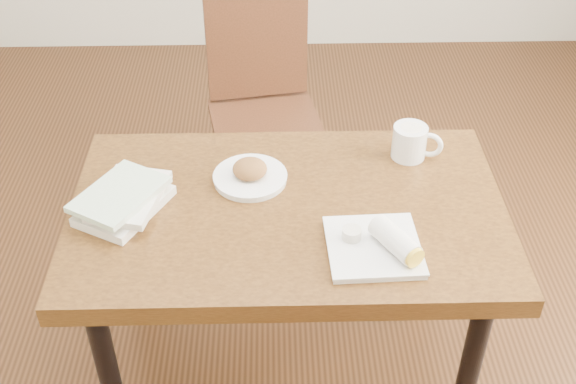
{
  "coord_description": "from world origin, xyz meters",
  "views": [
    {
      "loc": [
        -0.04,
        -1.56,
        2.02
      ],
      "look_at": [
        0.0,
        0.0,
        0.8
      ],
      "focal_mm": 45.0,
      "sensor_mm": 36.0,
      "label": 1
    }
  ],
  "objects_px": {
    "plate_scone": "(250,174)",
    "coffee_mug": "(411,142)",
    "book_stack": "(125,200)",
    "table": "(288,230)",
    "chair_far": "(262,98)",
    "plate_burrito": "(380,245)"
  },
  "relations": [
    {
      "from": "coffee_mug",
      "to": "plate_burrito",
      "type": "height_order",
      "value": "coffee_mug"
    },
    {
      "from": "book_stack",
      "to": "chair_far",
      "type": "bearing_deg",
      "value": 68.34
    },
    {
      "from": "chair_far",
      "to": "plate_scone",
      "type": "height_order",
      "value": "chair_far"
    },
    {
      "from": "book_stack",
      "to": "table",
      "type": "bearing_deg",
      "value": 0.25
    },
    {
      "from": "chair_far",
      "to": "plate_burrito",
      "type": "xyz_separation_m",
      "value": [
        0.31,
        -1.12,
        0.23
      ]
    },
    {
      "from": "table",
      "to": "chair_far",
      "type": "relative_size",
      "value": 1.27
    },
    {
      "from": "coffee_mug",
      "to": "book_stack",
      "type": "relative_size",
      "value": 0.49
    },
    {
      "from": "table",
      "to": "plate_scone",
      "type": "bearing_deg",
      "value": 131.35
    },
    {
      "from": "coffee_mug",
      "to": "plate_burrito",
      "type": "xyz_separation_m",
      "value": [
        -0.14,
        -0.42,
        -0.03
      ]
    },
    {
      "from": "plate_burrito",
      "to": "plate_scone",
      "type": "bearing_deg",
      "value": 137.2
    },
    {
      "from": "coffee_mug",
      "to": "book_stack",
      "type": "height_order",
      "value": "coffee_mug"
    },
    {
      "from": "chair_far",
      "to": "plate_scone",
      "type": "bearing_deg",
      "value": -91.98
    },
    {
      "from": "chair_far",
      "to": "plate_burrito",
      "type": "bearing_deg",
      "value": -74.51
    },
    {
      "from": "plate_scone",
      "to": "plate_burrito",
      "type": "xyz_separation_m",
      "value": [
        0.34,
        -0.31,
        0.0
      ]
    },
    {
      "from": "table",
      "to": "book_stack",
      "type": "distance_m",
      "value": 0.47
    },
    {
      "from": "plate_scone",
      "to": "plate_burrito",
      "type": "height_order",
      "value": "plate_burrito"
    },
    {
      "from": "plate_scone",
      "to": "book_stack",
      "type": "distance_m",
      "value": 0.36
    },
    {
      "from": "chair_far",
      "to": "coffee_mug",
      "type": "relative_size",
      "value": 6.32
    },
    {
      "from": "plate_scone",
      "to": "coffee_mug",
      "type": "bearing_deg",
      "value": 12.77
    },
    {
      "from": "plate_scone",
      "to": "coffee_mug",
      "type": "xyz_separation_m",
      "value": [
        0.48,
        0.11,
        0.03
      ]
    },
    {
      "from": "plate_scone",
      "to": "book_stack",
      "type": "relative_size",
      "value": 0.71
    },
    {
      "from": "table",
      "to": "chair_far",
      "type": "bearing_deg",
      "value": 94.87
    }
  ]
}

